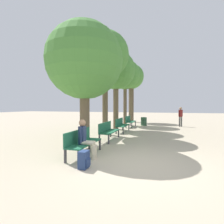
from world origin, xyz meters
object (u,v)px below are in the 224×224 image
Objects in this scene: tree_row_2 at (116,71)px; trash_bin at (144,121)px; person_seated at (86,137)px; backpack at (84,160)px; tree_row_3 at (125,75)px; tree_row_0 at (84,61)px; tree_row_4 at (131,78)px; bench_row_2 at (121,124)px; pedestrian_near at (181,115)px; bench_row_0 at (82,141)px; tree_row_1 at (105,56)px; bench_row_3 at (130,121)px; bench_row_1 at (108,130)px.

tree_row_2 is 5.12m from trash_bin.
person_seated is 1.04m from backpack.
backpack is at bearing -83.21° from tree_row_3.
tree_row_0 is 8.86m from trash_bin.
bench_row_2 is at bearing -84.44° from tree_row_4.
tree_row_4 is (-0.00, 11.13, 0.96)m from tree_row_0.
tree_row_0 is 3.34× the size of pedestrian_near.
backpack is 0.66× the size of trash_bin.
tree_row_2 reaches higher than bench_row_0.
tree_row_0 is 0.88× the size of tree_row_1.
pedestrian_near is at bearing 69.97° from person_seated.
tree_row_1 is 3.80× the size of pedestrian_near.
trash_bin is at bearing 76.41° from bench_row_2.
tree_row_4 is 4.82× the size of person_seated.
tree_row_3 reaches higher than tree_row_0.
bench_row_2 is 0.30× the size of tree_row_1.
bench_row_2 is at bearing -90.00° from bench_row_3.
tree_row_3 is at bearing 95.65° from bench_row_1.
tree_row_1 is at bearing -90.00° from tree_row_3.
bench_row_1 is 1.00× the size of bench_row_2.
tree_row_0 is 3.64m from person_seated.
tree_row_4 is at bearing 90.00° from tree_row_3.
bench_row_1 is 1.13× the size of pedestrian_near.
tree_row_0 is (-0.69, -3.99, 3.14)m from bench_row_2.
tree_row_3 is at bearing 90.00° from tree_row_0.
tree_row_0 is (-0.69, 1.66, 3.14)m from bench_row_0.
trash_bin is (0.98, 9.71, -0.15)m from bench_row_0.
bench_row_3 is 7.54m from tree_row_0.
bench_row_2 is at bearing -132.74° from pedestrian_near.
tree_row_0 is 8.22m from tree_row_3.
bench_row_3 is 4.22m from pedestrian_near.
tree_row_4 is at bearing 90.00° from tree_row_1.
bench_row_3 is 4.21m from tree_row_3.
tree_row_1 is 1.08× the size of tree_row_2.
bench_row_2 is at bearing 60.43° from tree_row_1.
bench_row_0 and bench_row_3 have the same top height.
tree_row_4 is at bearing 99.15° from bench_row_3.
tree_row_1 is 8.49× the size of trash_bin.
backpack is at bearing -84.64° from tree_row_4.
backpack is at bearing -80.62° from tree_row_2.
bench_row_0 is 3.83× the size of backpack.
tree_row_1 is at bearing -130.18° from pedestrian_near.
person_seated is at bearing 112.85° from backpack.
person_seated is at bearing -88.41° from bench_row_3.
backpack is (1.30, -5.52, -4.41)m from tree_row_1.
tree_row_0 reaches higher than person_seated.
bench_row_2 is (0.00, 2.83, 0.00)m from bench_row_1.
tree_row_4 is 14.62m from backpack.
tree_row_4 is at bearing 93.11° from bench_row_0.
trash_bin is (0.98, 1.24, -0.15)m from bench_row_3.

